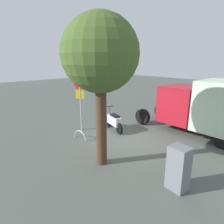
{
  "coord_description": "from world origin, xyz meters",
  "views": [
    {
      "loc": [
        -5.74,
        6.36,
        3.68
      ],
      "look_at": [
        0.85,
        0.42,
        1.24
      ],
      "focal_mm": 30.74,
      "sensor_mm": 36.0,
      "label": 1
    }
  ],
  "objects_px": {
    "motorcycle": "(114,121)",
    "utility_cabinet": "(178,168)",
    "bike_rack_hoop": "(80,139)",
    "street_tree": "(100,56)",
    "box_truck_near": "(221,107)",
    "stop_sign": "(80,94)"
  },
  "relations": [
    {
      "from": "box_truck_near",
      "to": "utility_cabinet",
      "type": "height_order",
      "value": "box_truck_near"
    },
    {
      "from": "bike_rack_hoop",
      "to": "box_truck_near",
      "type": "bearing_deg",
      "value": -131.71
    },
    {
      "from": "stop_sign",
      "to": "street_tree",
      "type": "height_order",
      "value": "street_tree"
    },
    {
      "from": "box_truck_near",
      "to": "street_tree",
      "type": "relative_size",
      "value": 1.4
    },
    {
      "from": "street_tree",
      "to": "utility_cabinet",
      "type": "distance_m",
      "value": 4.14
    },
    {
      "from": "box_truck_near",
      "to": "utility_cabinet",
      "type": "bearing_deg",
      "value": 97.47
    },
    {
      "from": "motorcycle",
      "to": "utility_cabinet",
      "type": "bearing_deg",
      "value": 173.26
    },
    {
      "from": "box_truck_near",
      "to": "bike_rack_hoop",
      "type": "distance_m",
      "value": 6.76
    },
    {
      "from": "motorcycle",
      "to": "stop_sign",
      "type": "relative_size",
      "value": 0.6
    },
    {
      "from": "street_tree",
      "to": "stop_sign",
      "type": "bearing_deg",
      "value": -21.86
    },
    {
      "from": "bike_rack_hoop",
      "to": "motorcycle",
      "type": "bearing_deg",
      "value": -96.32
    },
    {
      "from": "box_truck_near",
      "to": "motorcycle",
      "type": "distance_m",
      "value": 5.18
    },
    {
      "from": "box_truck_near",
      "to": "bike_rack_hoop",
      "type": "height_order",
      "value": "box_truck_near"
    },
    {
      "from": "utility_cabinet",
      "to": "bike_rack_hoop",
      "type": "bearing_deg",
      "value": 1.05
    },
    {
      "from": "street_tree",
      "to": "utility_cabinet",
      "type": "xyz_separation_m",
      "value": [
        -2.61,
        -0.71,
        -3.13
      ]
    },
    {
      "from": "motorcycle",
      "to": "bike_rack_hoop",
      "type": "xyz_separation_m",
      "value": [
        0.22,
        2.0,
        -0.52
      ]
    },
    {
      "from": "street_tree",
      "to": "bike_rack_hoop",
      "type": "bearing_deg",
      "value": -14.44
    },
    {
      "from": "motorcycle",
      "to": "utility_cabinet",
      "type": "distance_m",
      "value": 5.17
    },
    {
      "from": "bike_rack_hoop",
      "to": "street_tree",
      "type": "bearing_deg",
      "value": 165.56
    },
    {
      "from": "utility_cabinet",
      "to": "bike_rack_hoop",
      "type": "xyz_separation_m",
      "value": [
        5.03,
        0.09,
        -0.67
      ]
    },
    {
      "from": "street_tree",
      "to": "utility_cabinet",
      "type": "bearing_deg",
      "value": -164.72
    },
    {
      "from": "stop_sign",
      "to": "box_truck_near",
      "type": "bearing_deg",
      "value": -142.41
    }
  ]
}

